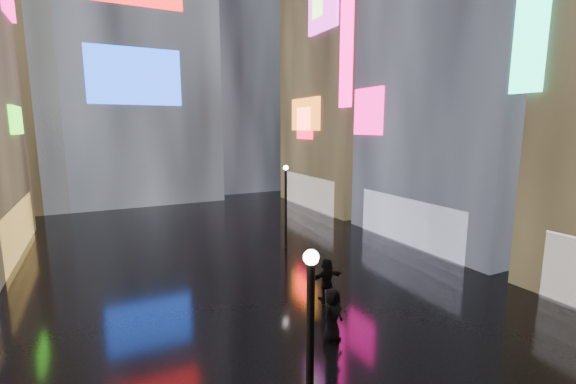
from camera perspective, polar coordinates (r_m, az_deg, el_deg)
ground at (r=23.37m, az=-8.85°, el=-9.22°), size 140.00×140.00×0.00m
building_right_mid at (r=29.88m, az=26.12°, el=23.20°), size 10.28×13.70×30.00m
building_right_far at (r=38.98m, az=9.89°, el=19.02°), size 10.28×12.00×28.00m
tower_flank_right at (r=50.55m, az=-8.52°, el=20.31°), size 12.00×12.00×34.00m
lamp_near at (r=8.30m, az=3.29°, el=-23.50°), size 0.30×0.30×5.20m
lamp_far at (r=23.75m, az=-0.32°, el=-1.44°), size 0.30×0.30×5.20m
pedestrian_4 at (r=14.26m, az=6.59°, el=-17.65°), size 1.12×0.96×1.93m
pedestrian_5 at (r=17.37m, az=5.75°, el=-12.67°), size 1.71×0.58×1.83m
umbrella_2 at (r=13.69m, az=6.70°, el=-12.54°), size 1.10×1.09×0.81m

